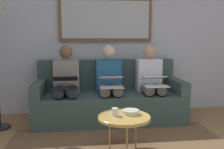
# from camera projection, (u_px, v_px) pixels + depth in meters

# --- Properties ---
(wall_rear) EXTENTS (6.00, 0.12, 2.60)m
(wall_rear) POSITION_uv_depth(u_px,v_px,m) (105.00, 35.00, 4.22)
(wall_rear) COLOR #B7BCC6
(wall_rear) RESTS_ON ground_plane
(couch) EXTENTS (2.20, 0.90, 0.90)m
(couch) POSITION_uv_depth(u_px,v_px,m) (109.00, 99.00, 3.88)
(couch) COLOR #384C47
(couch) RESTS_ON ground_plane
(framed_mirror) EXTENTS (1.53, 0.05, 0.71)m
(framed_mirror) POSITION_uv_depth(u_px,v_px,m) (106.00, 20.00, 4.09)
(framed_mirror) COLOR brown
(coffee_table) EXTENTS (0.57, 0.57, 0.41)m
(coffee_table) POSITION_uv_depth(u_px,v_px,m) (124.00, 118.00, 2.68)
(coffee_table) COLOR tan
(coffee_table) RESTS_ON ground_plane
(cup) EXTENTS (0.07, 0.07, 0.09)m
(cup) POSITION_uv_depth(u_px,v_px,m) (115.00, 112.00, 2.69)
(cup) COLOR silver
(cup) RESTS_ON coffee_table
(bowl) EXTENTS (0.19, 0.19, 0.05)m
(bowl) POSITION_uv_depth(u_px,v_px,m) (131.00, 112.00, 2.76)
(bowl) COLOR beige
(bowl) RESTS_ON coffee_table
(person_left) EXTENTS (0.38, 0.58, 1.14)m
(person_left) POSITION_uv_depth(u_px,v_px,m) (150.00, 80.00, 3.85)
(person_left) COLOR silver
(person_left) RESTS_ON couch
(laptop_white) EXTENTS (0.34, 0.33, 0.14)m
(laptop_white) POSITION_uv_depth(u_px,v_px,m) (155.00, 81.00, 3.60)
(laptop_white) COLOR white
(person_middle) EXTENTS (0.38, 0.58, 1.14)m
(person_middle) POSITION_uv_depth(u_px,v_px,m) (109.00, 81.00, 3.77)
(person_middle) COLOR #235B84
(person_middle) RESTS_ON couch
(laptop_silver) EXTENTS (0.33, 0.34, 0.15)m
(laptop_silver) POSITION_uv_depth(u_px,v_px,m) (111.00, 82.00, 3.53)
(laptop_silver) COLOR silver
(person_right) EXTENTS (0.38, 0.58, 1.14)m
(person_right) POSITION_uv_depth(u_px,v_px,m) (66.00, 81.00, 3.69)
(person_right) COLOR gray
(person_right) RESTS_ON couch
(laptop_black) EXTENTS (0.34, 0.37, 0.16)m
(laptop_black) POSITION_uv_depth(u_px,v_px,m) (65.00, 83.00, 3.46)
(laptop_black) COLOR black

